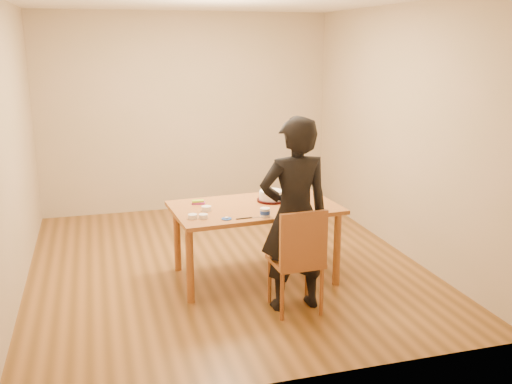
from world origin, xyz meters
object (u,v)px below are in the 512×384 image
object	(u,v)px
dining_table	(255,208)
cake	(271,195)
cake_plate	(271,200)
person	(294,215)
dining_chair	(295,261)

from	to	relation	value
dining_table	cake	xyz separation A→B (m)	(0.21, 0.11, 0.08)
cake_plate	person	world-z (taller)	person
dining_chair	cake_plate	distance (m)	0.94
cake_plate	cake	xyz separation A→B (m)	(-0.00, 0.00, 0.05)
person	dining_chair	bearing A→B (deg)	89.05
person	dining_table	bearing A→B (deg)	-79.34
dining_table	person	bearing A→B (deg)	-82.53
dining_table	cake	size ratio (longest dim) A/B	6.57
dining_chair	cake	size ratio (longest dim) A/B	1.72
cake	dining_chair	bearing A→B (deg)	-93.58
dining_table	cake_plate	world-z (taller)	cake_plate
dining_chair	person	distance (m)	0.41
dining_chair	person	bearing A→B (deg)	87.36
cake_plate	dining_table	bearing A→B (deg)	-151.60
dining_table	cake_plate	bearing A→B (deg)	24.26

